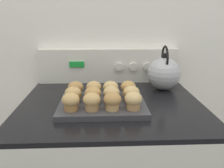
{
  "coord_description": "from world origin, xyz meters",
  "views": [
    {
      "loc": [
        -0.04,
        -0.61,
        1.3
      ],
      "look_at": [
        0.0,
        0.28,
        1.03
      ],
      "focal_mm": 38.0,
      "sensor_mm": 36.0,
      "label": 1
    }
  ],
  "objects_px": {
    "muffin_r2_c3": "(128,88)",
    "muffin_pan": "(102,105)",
    "muffin_r0_c1": "(92,101)",
    "muffin_r1_c0": "(73,95)",
    "muffin_r1_c1": "(93,95)",
    "muffin_r2_c0": "(76,89)",
    "muffin_r2_c1": "(94,88)",
    "muffin_r0_c0": "(71,101)",
    "muffin_r0_c3": "(133,100)",
    "tea_kettle": "(164,73)",
    "muffin_r1_c3": "(131,94)",
    "muffin_r2_c2": "(111,88)",
    "muffin_r0_c2": "(112,101)",
    "muffin_r1_c2": "(111,94)"
  },
  "relations": [
    {
      "from": "muffin_r2_c3",
      "to": "muffin_pan",
      "type": "bearing_deg",
      "value": -146.41
    },
    {
      "from": "muffin_r0_c1",
      "to": "muffin_r1_c0",
      "type": "distance_m",
      "value": 0.11
    },
    {
      "from": "muffin_r1_c1",
      "to": "muffin_r2_c0",
      "type": "height_order",
      "value": "same"
    },
    {
      "from": "muffin_r2_c1",
      "to": "muffin_r2_c0",
      "type": "bearing_deg",
      "value": 179.8
    },
    {
      "from": "muffin_r1_c1",
      "to": "muffin_r0_c0",
      "type": "bearing_deg",
      "value": -137.85
    },
    {
      "from": "muffin_r0_c0",
      "to": "muffin_r0_c3",
      "type": "xyz_separation_m",
      "value": [
        0.23,
        -0.0,
        0.0
      ]
    },
    {
      "from": "muffin_r2_c0",
      "to": "tea_kettle",
      "type": "height_order",
      "value": "tea_kettle"
    },
    {
      "from": "muffin_r2_c0",
      "to": "muffin_r0_c1",
      "type": "bearing_deg",
      "value": -64.1
    },
    {
      "from": "muffin_r1_c3",
      "to": "muffin_r2_c1",
      "type": "distance_m",
      "value": 0.17
    },
    {
      "from": "muffin_r2_c2",
      "to": "tea_kettle",
      "type": "distance_m",
      "value": 0.31
    },
    {
      "from": "muffin_r0_c3",
      "to": "muffin_r0_c2",
      "type": "bearing_deg",
      "value": -178.61
    },
    {
      "from": "muffin_r0_c3",
      "to": "tea_kettle",
      "type": "relative_size",
      "value": 0.3
    },
    {
      "from": "muffin_r1_c1",
      "to": "muffin_r1_c3",
      "type": "distance_m",
      "value": 0.16
    },
    {
      "from": "muffin_r0_c0",
      "to": "muffin_r2_c3",
      "type": "relative_size",
      "value": 1.0
    },
    {
      "from": "muffin_r0_c0",
      "to": "muffin_r1_c1",
      "type": "distance_m",
      "value": 0.11
    },
    {
      "from": "muffin_r0_c3",
      "to": "muffin_r1_c3",
      "type": "distance_m",
      "value": 0.08
    },
    {
      "from": "muffin_r2_c0",
      "to": "tea_kettle",
      "type": "xyz_separation_m",
      "value": [
        0.42,
        0.15,
        0.03
      ]
    },
    {
      "from": "muffin_pan",
      "to": "muffin_r2_c3",
      "type": "height_order",
      "value": "muffin_r2_c3"
    },
    {
      "from": "muffin_r0_c3",
      "to": "muffin_r0_c1",
      "type": "bearing_deg",
      "value": -179.7
    },
    {
      "from": "muffin_r0_c2",
      "to": "muffin_r1_c1",
      "type": "height_order",
      "value": "same"
    },
    {
      "from": "muffin_r0_c2",
      "to": "muffin_r1_c2",
      "type": "relative_size",
      "value": 1.0
    },
    {
      "from": "muffin_r0_c2",
      "to": "muffin_r0_c3",
      "type": "height_order",
      "value": "same"
    },
    {
      "from": "muffin_r0_c0",
      "to": "muffin_r1_c0",
      "type": "height_order",
      "value": "same"
    },
    {
      "from": "muffin_r1_c0",
      "to": "muffin_r2_c2",
      "type": "relative_size",
      "value": 1.0
    },
    {
      "from": "muffin_r1_c0",
      "to": "muffin_r1_c2",
      "type": "relative_size",
      "value": 1.0
    },
    {
      "from": "muffin_r1_c2",
      "to": "muffin_r0_c0",
      "type": "bearing_deg",
      "value": -154.18
    },
    {
      "from": "muffin_pan",
      "to": "muffin_r1_c3",
      "type": "relative_size",
      "value": 5.19
    },
    {
      "from": "muffin_r2_c0",
      "to": "muffin_r0_c2",
      "type": "bearing_deg",
      "value": -46.07
    },
    {
      "from": "muffin_r2_c1",
      "to": "muffin_r2_c2",
      "type": "xyz_separation_m",
      "value": [
        0.07,
        -0.0,
        0.0
      ]
    },
    {
      "from": "muffin_r0_c2",
      "to": "muffin_r2_c1",
      "type": "height_order",
      "value": "same"
    },
    {
      "from": "muffin_r1_c3",
      "to": "muffin_r2_c3",
      "type": "distance_m",
      "value": 0.07
    },
    {
      "from": "muffin_r0_c2",
      "to": "tea_kettle",
      "type": "bearing_deg",
      "value": 48.35
    },
    {
      "from": "muffin_r0_c3",
      "to": "tea_kettle",
      "type": "bearing_deg",
      "value": 57.74
    },
    {
      "from": "muffin_r0_c2",
      "to": "muffin_r2_c0",
      "type": "relative_size",
      "value": 1.0
    },
    {
      "from": "muffin_r2_c0",
      "to": "muffin_r2_c3",
      "type": "bearing_deg",
      "value": -0.95
    },
    {
      "from": "muffin_r0_c1",
      "to": "muffin_r2_c3",
      "type": "relative_size",
      "value": 1.0
    },
    {
      "from": "muffin_pan",
      "to": "muffin_r0_c1",
      "type": "bearing_deg",
      "value": -117.34
    },
    {
      "from": "muffin_r1_c2",
      "to": "muffin_r2_c3",
      "type": "bearing_deg",
      "value": 44.39
    },
    {
      "from": "muffin_pan",
      "to": "muffin_r1_c1",
      "type": "height_order",
      "value": "muffin_r1_c1"
    },
    {
      "from": "muffin_r0_c0",
      "to": "muffin_r0_c2",
      "type": "distance_m",
      "value": 0.15
    },
    {
      "from": "muffin_r0_c3",
      "to": "tea_kettle",
      "type": "height_order",
      "value": "tea_kettle"
    },
    {
      "from": "muffin_r0_c1",
      "to": "muffin_r0_c3",
      "type": "height_order",
      "value": "same"
    },
    {
      "from": "muffin_r1_c0",
      "to": "muffin_r0_c1",
      "type": "bearing_deg",
      "value": -44.85
    },
    {
      "from": "muffin_r1_c3",
      "to": "muffin_r2_c2",
      "type": "relative_size",
      "value": 1.0
    },
    {
      "from": "muffin_r2_c0",
      "to": "muffin_r0_c3",
      "type": "bearing_deg",
      "value": -33.78
    },
    {
      "from": "muffin_r0_c2",
      "to": "muffin_r1_c3",
      "type": "bearing_deg",
      "value": 43.75
    },
    {
      "from": "muffin_r0_c0",
      "to": "tea_kettle",
      "type": "height_order",
      "value": "tea_kettle"
    },
    {
      "from": "muffin_r1_c0",
      "to": "muffin_r1_c1",
      "type": "xyz_separation_m",
      "value": [
        0.08,
        -0.0,
        0.0
      ]
    },
    {
      "from": "muffin_r2_c0",
      "to": "muffin_r1_c2",
      "type": "bearing_deg",
      "value": -27.4
    },
    {
      "from": "muffin_r1_c2",
      "to": "muffin_r1_c3",
      "type": "bearing_deg",
      "value": 0.83
    }
  ]
}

